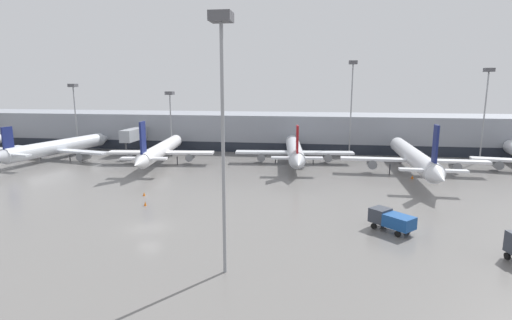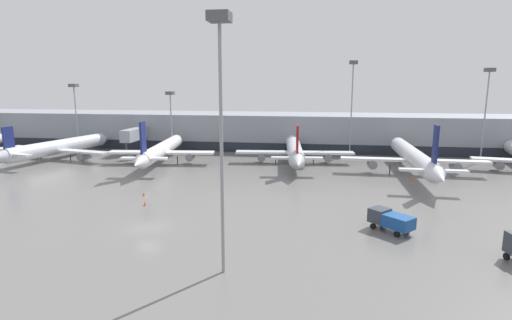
# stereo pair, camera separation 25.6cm
# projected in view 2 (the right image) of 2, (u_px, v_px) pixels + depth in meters

# --- Properties ---
(ground_plane) EXTENTS (320.00, 320.00, 0.00)m
(ground_plane) POSITION_uv_depth(u_px,v_px,m) (148.00, 228.00, 47.04)
(ground_plane) COLOR slate
(terminal_building) EXTENTS (160.00, 26.24, 9.00)m
(terminal_building) POSITION_uv_depth(u_px,v_px,m) (242.00, 130.00, 106.38)
(terminal_building) COLOR gray
(terminal_building) RESTS_ON ground_plane
(parked_jet_0) EXTENTS (22.38, 33.80, 10.05)m
(parked_jet_0) POSITION_uv_depth(u_px,v_px,m) (161.00, 150.00, 83.85)
(parked_jet_0) COLOR white
(parked_jet_0) RESTS_ON ground_plane
(parked_jet_1) EXTENTS (27.10, 34.20, 8.47)m
(parked_jet_1) POSITION_uv_depth(u_px,v_px,m) (57.00, 147.00, 89.25)
(parked_jet_1) COLOR silver
(parked_jet_1) RESTS_ON ground_plane
(parked_jet_2) EXTENTS (25.12, 34.41, 9.24)m
(parked_jet_2) POSITION_uv_depth(u_px,v_px,m) (295.00, 150.00, 84.71)
(parked_jet_2) COLOR silver
(parked_jet_2) RESTS_ON ground_plane
(parked_jet_3) EXTENTS (26.59, 38.71, 10.62)m
(parked_jet_3) POSITION_uv_depth(u_px,v_px,m) (414.00, 157.00, 74.20)
(parked_jet_3) COLOR silver
(parked_jet_3) RESTS_ON ground_plane
(service_truck_0) EXTENTS (5.12, 5.06, 2.35)m
(service_truck_0) POSITION_uv_depth(u_px,v_px,m) (390.00, 219.00, 45.68)
(service_truck_0) COLOR #19478C
(service_truck_0) RESTS_ON ground_plane
(traffic_cone_0) EXTENTS (0.39, 0.39, 0.58)m
(traffic_cone_0) POSITION_uv_depth(u_px,v_px,m) (144.00, 194.00, 60.49)
(traffic_cone_0) COLOR orange
(traffic_cone_0) RESTS_ON ground_plane
(traffic_cone_1) EXTENTS (0.36, 0.36, 0.63)m
(traffic_cone_1) POSITION_uv_depth(u_px,v_px,m) (145.00, 203.00, 55.52)
(traffic_cone_1) COLOR orange
(traffic_cone_1) RESTS_ON ground_plane
(traffic_cone_2) EXTENTS (0.50, 0.50, 0.57)m
(traffic_cone_2) POSITION_uv_depth(u_px,v_px,m) (412.00, 177.00, 71.31)
(traffic_cone_2) COLOR orange
(traffic_cone_2) RESTS_ON ground_plane
(apron_light_mast_1) EXTENTS (1.80, 1.80, 16.71)m
(apron_light_mast_1) POSITION_uv_depth(u_px,v_px,m) (75.00, 98.00, 98.83)
(apron_light_mast_1) COLOR gray
(apron_light_mast_1) RESTS_ON ground_plane
(apron_light_mast_2) EXTENTS (1.80, 1.80, 22.37)m
(apron_light_mast_2) POSITION_uv_depth(u_px,v_px,m) (220.00, 78.00, 32.76)
(apron_light_mast_2) COLOR gray
(apron_light_mast_2) RESTS_ON ground_plane
(apron_light_mast_4) EXTENTS (1.80, 1.80, 14.94)m
(apron_light_mast_4) POSITION_uv_depth(u_px,v_px,m) (171.00, 104.00, 94.53)
(apron_light_mast_4) COLOR gray
(apron_light_mast_4) RESTS_ON ground_plane
(apron_light_mast_5) EXTENTS (1.80, 1.80, 21.82)m
(apron_light_mast_5) POSITION_uv_depth(u_px,v_px,m) (353.00, 83.00, 90.11)
(apron_light_mast_5) COLOR gray
(apron_light_mast_5) RESTS_ON ground_plane
(apron_light_mast_6) EXTENTS (1.80, 1.80, 19.99)m
(apron_light_mast_6) POSITION_uv_depth(u_px,v_px,m) (488.00, 89.00, 84.55)
(apron_light_mast_6) COLOR gray
(apron_light_mast_6) RESTS_ON ground_plane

